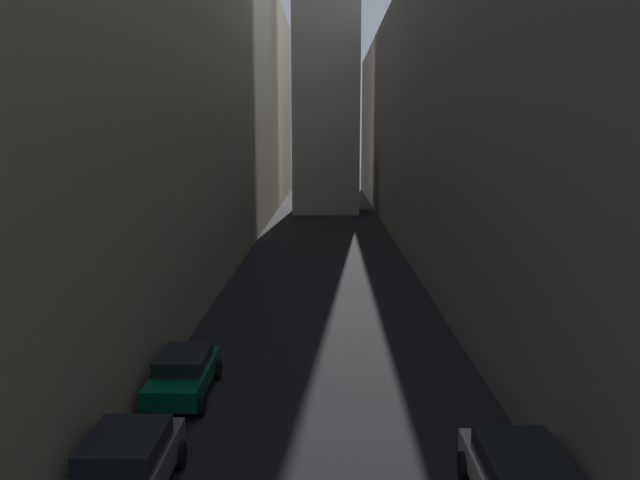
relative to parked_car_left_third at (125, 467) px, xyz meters
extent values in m
plane|color=black|center=(4.40, 29.47, -0.81)|extent=(264.00, 264.00, 0.00)
cube|color=gray|center=(-6.33, 31.47, 11.37)|extent=(10.45, 108.00, 24.36)
cube|color=slate|center=(16.62, 31.47, 8.90)|extent=(13.44, 108.00, 19.42)
cube|color=gray|center=(4.40, 55.57, 18.29)|extent=(7.08, 7.08, 38.19)
cube|color=#4C4C51|center=(0.00, -0.03, -0.13)|extent=(1.82, 4.17, 0.69)
cube|color=black|center=(0.00, 0.08, 0.47)|extent=(1.67, 2.14, 0.52)
cylinder|color=black|center=(-0.91, 1.39, -0.48)|extent=(0.22, 0.66, 0.66)
cylinder|color=black|center=(0.91, 1.39, -0.48)|extent=(0.22, 0.66, 0.66)
cube|color=#05472D|center=(0.00, 5.79, -0.17)|extent=(1.65, 4.07, 0.62)
cube|color=black|center=(0.00, 5.86, 0.36)|extent=(1.52, 2.13, 0.46)
cylinder|color=black|center=(-0.83, 7.17, -0.48)|extent=(0.22, 0.65, 0.65)
cylinder|color=black|center=(0.83, 7.17, -0.48)|extent=(0.22, 0.65, 0.65)
cylinder|color=black|center=(-0.83, 4.40, -0.48)|extent=(0.22, 0.65, 0.65)
cylinder|color=black|center=(0.83, 4.40, -0.48)|extent=(0.22, 0.65, 0.65)
cube|color=black|center=(8.80, -0.51, 0.42)|extent=(1.70, 2.46, 0.57)
cylinder|color=black|center=(7.88, 0.98, -0.47)|extent=(0.22, 0.67, 0.67)
cylinder|color=black|center=(9.72, 0.98, -0.47)|extent=(0.22, 0.67, 0.67)
camera|label=1|loc=(4.56, -12.89, 7.34)|focal=34.79mm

